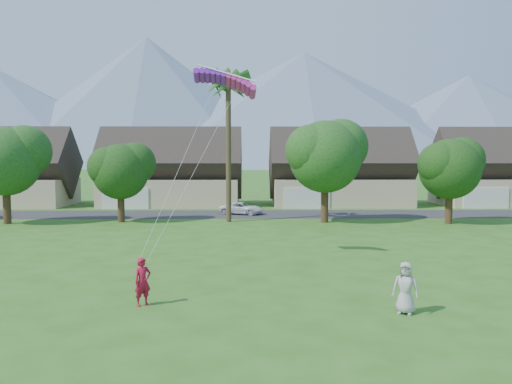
{
  "coord_description": "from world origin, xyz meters",
  "views": [
    {
      "loc": [
        -0.37,
        -13.15,
        5.42
      ],
      "look_at": [
        0.0,
        10.0,
        3.8
      ],
      "focal_mm": 35.0,
      "sensor_mm": 36.0,
      "label": 1
    }
  ],
  "objects_px": {
    "kite_flyer": "(143,282)",
    "parafoil_kite": "(226,79)",
    "watcher": "(405,288)",
    "parked_car": "(242,208)"
  },
  "relations": [
    {
      "from": "kite_flyer",
      "to": "parafoil_kite",
      "type": "height_order",
      "value": "parafoil_kite"
    },
    {
      "from": "watcher",
      "to": "parked_car",
      "type": "relative_size",
      "value": 0.44
    },
    {
      "from": "kite_flyer",
      "to": "watcher",
      "type": "xyz_separation_m",
      "value": [
        9.3,
        -1.09,
        0.02
      ]
    },
    {
      "from": "watcher",
      "to": "parafoil_kite",
      "type": "relative_size",
      "value": 0.56
    },
    {
      "from": "watcher",
      "to": "kite_flyer",
      "type": "bearing_deg",
      "value": -161.0
    },
    {
      "from": "watcher",
      "to": "parafoil_kite",
      "type": "height_order",
      "value": "parafoil_kite"
    },
    {
      "from": "kite_flyer",
      "to": "watcher",
      "type": "height_order",
      "value": "watcher"
    },
    {
      "from": "kite_flyer",
      "to": "parked_car",
      "type": "distance_m",
      "value": 29.36
    },
    {
      "from": "kite_flyer",
      "to": "parked_car",
      "type": "relative_size",
      "value": 0.43
    },
    {
      "from": "kite_flyer",
      "to": "parked_car",
      "type": "height_order",
      "value": "kite_flyer"
    }
  ]
}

